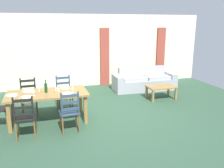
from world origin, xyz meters
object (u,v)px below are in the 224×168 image
Objects in this scene: dining_table at (47,96)px; couch at (144,81)px; coffee_cup_primary at (58,90)px; dining_chair_far_right at (64,93)px; dining_chair_near_right at (70,112)px; dining_chair_far_left at (29,96)px; dining_chair_near_left at (25,117)px; wine_bottle at (46,88)px; wine_glass_near_right at (73,88)px; coffee_table at (161,88)px; wine_glass_near_left at (33,91)px; coffee_cup_secondary at (32,91)px.

couch reaches higher than dining_table.
couch is (3.22, 2.03, -0.50)m from coffee_cup_primary.
dining_chair_far_right is at bearing 74.95° from coffee_cup_primary.
dining_chair_far_left is (-0.90, 1.44, 0.00)m from dining_chair_near_right.
wine_bottle is at bearing 59.30° from dining_chair_near_left.
coffee_cup_primary is at bearing -3.50° from wine_bottle.
dining_chair_far_right is at bearing 58.33° from dining_chair_near_left.
wine_glass_near_right reaches higher than couch.
couch is at bearing 18.48° from dining_chair_far_left.
couch is at bearing 30.38° from dining_table.
dining_chair_far_left is 1.07m from coffee_cup_primary.
wine_bottle reaches higher than dining_chair_near_right.
coffee_table is at bearing 13.11° from dining_table.
dining_chair_near_left is 1.00× the size of dining_chair_near_right.
dining_chair_far_right is 3.06m from coffee_table.
dining_table is 11.80× the size of wine_glass_near_left.
dining_chair_near_right is (0.43, -0.72, -0.19)m from dining_table.
dining_chair_near_right is 3.46m from coffee_table.
dining_chair_far_right reaches higher than coffee_table.
dining_table is at bearing -179.23° from coffee_cup_primary.
couch is at bearing 29.97° from wine_bottle.
coffee_table is (3.84, 0.96, -0.51)m from wine_glass_near_left.
dining_chair_near_right is 1.07× the size of coffee_table.
couch is at bearing 27.04° from coffee_cup_secondary.
dining_chair_far_left reaches higher than coffee_cup_secondary.
dining_chair_far_left is 10.67× the size of coffee_cup_primary.
couch is (3.48, 2.04, -0.37)m from dining_table.
wine_bottle is 0.35× the size of coffee_table.
dining_chair_near_left is at bearing -120.70° from wine_bottle.
wine_bottle reaches higher than coffee_cup_secondary.
dining_chair_far_left is at bearing 121.99° from dining_chair_near_right.
wine_glass_near_right is 1.79× the size of coffee_cup_secondary.
dining_chair_near_right is at bearing -137.81° from couch.
wine_bottle is (-0.45, 0.74, 0.39)m from dining_chair_near_right.
dining_chair_far_left is 4.00m from coffee_table.
wine_bottle reaches higher than dining_chair_far_left.
dining_table is 0.29m from coffee_cup_primary.
dining_chair_far_left is 0.95m from wine_glass_near_left.
coffee_table is (3.53, 0.82, -0.31)m from dining_table.
dining_table is at bearing -120.78° from dining_chair_far_right.
wine_glass_near_left is (-0.77, -0.92, 0.38)m from dining_chair_far_right.
dining_chair_far_right is at bearing 57.35° from wine_bottle.
wine_glass_near_right is (1.06, -0.85, 0.38)m from dining_chair_far_left.
dining_chair_far_right reaches higher than coffee_cup_primary.
dining_chair_far_left is 3.04× the size of wine_bottle.
wine_glass_near_left is 0.18× the size of coffee_table.
dining_chair_far_left is 5.96× the size of wine_glass_near_right.
dining_table is at bearing 57.44° from dining_chair_near_left.
coffee_cup_primary is at bearing 103.50° from dining_chair_near_right.
dining_chair_far_left reaches higher than coffee_table.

